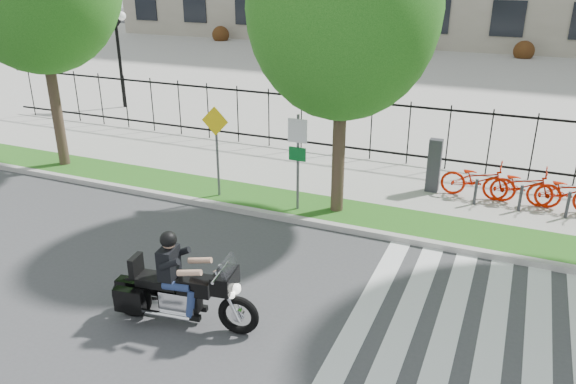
% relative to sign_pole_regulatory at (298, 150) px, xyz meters
% --- Properties ---
extents(ground, '(120.00, 120.00, 0.00)m').
position_rel_sign_pole_regulatory_xyz_m(ground, '(0.65, -4.58, -1.74)').
color(ground, '#3B3B3E').
rests_on(ground, ground).
extents(curb, '(60.00, 0.20, 0.15)m').
position_rel_sign_pole_regulatory_xyz_m(curb, '(0.65, -0.48, -1.66)').
color(curb, '#A29E98').
rests_on(curb, ground).
extents(grass_verge, '(60.00, 1.50, 0.15)m').
position_rel_sign_pole_regulatory_xyz_m(grass_verge, '(0.65, 0.37, -1.66)').
color(grass_verge, '#215014').
rests_on(grass_verge, ground).
extents(sidewalk, '(60.00, 3.50, 0.15)m').
position_rel_sign_pole_regulatory_xyz_m(sidewalk, '(0.65, 2.87, -1.66)').
color(sidewalk, '#ABA8A0').
rests_on(sidewalk, ground).
extents(plaza, '(80.00, 34.00, 0.10)m').
position_rel_sign_pole_regulatory_xyz_m(plaza, '(0.65, 20.42, -1.69)').
color(plaza, '#ABA8A0').
rests_on(plaza, ground).
extents(crosswalk_stripes, '(5.70, 8.00, 0.01)m').
position_rel_sign_pole_regulatory_xyz_m(crosswalk_stripes, '(5.47, -4.58, -1.73)').
color(crosswalk_stripes, silver).
rests_on(crosswalk_stripes, ground).
extents(iron_fence, '(30.00, 0.06, 2.00)m').
position_rel_sign_pole_regulatory_xyz_m(iron_fence, '(0.65, 4.62, -0.59)').
color(iron_fence, black).
rests_on(iron_fence, sidewalk).
extents(lamp_post_left, '(1.06, 0.70, 4.25)m').
position_rel_sign_pole_regulatory_xyz_m(lamp_post_left, '(-11.35, 7.42, 1.47)').
color(lamp_post_left, black).
rests_on(lamp_post_left, ground).
extents(street_tree_1, '(4.46, 4.46, 7.55)m').
position_rel_sign_pole_regulatory_xyz_m(street_tree_1, '(0.95, 0.37, 3.38)').
color(street_tree_1, '#3D2A21').
rests_on(street_tree_1, grass_verge).
extents(sign_pole_regulatory, '(0.50, 0.09, 2.50)m').
position_rel_sign_pole_regulatory_xyz_m(sign_pole_regulatory, '(0.00, 0.00, 0.00)').
color(sign_pole_regulatory, '#59595B').
rests_on(sign_pole_regulatory, grass_verge).
extents(sign_pole_warning, '(0.78, 0.09, 2.49)m').
position_rel_sign_pole_regulatory_xyz_m(sign_pole_warning, '(-2.32, 0.00, 0.00)').
color(sign_pole_warning, '#59595B').
rests_on(sign_pole_warning, grass_verge).
extents(motorcycle_rider, '(2.86, 1.00, 2.21)m').
position_rel_sign_pole_regulatory_xyz_m(motorcycle_rider, '(-0.09, -5.24, -1.01)').
color(motorcycle_rider, black).
rests_on(motorcycle_rider, ground).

